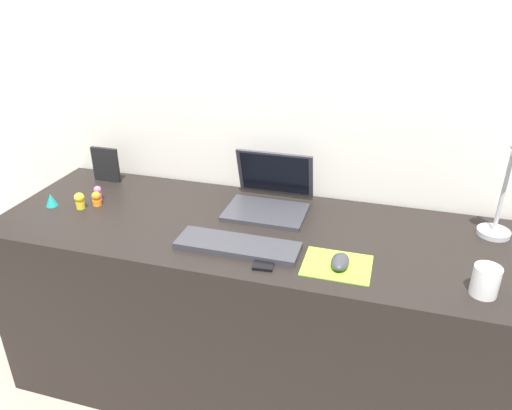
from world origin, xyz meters
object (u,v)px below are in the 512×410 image
Objects in this scene: coffee_mug at (486,281)px; toy_figurine_pink at (98,193)px; keyboard at (238,245)px; desk_lamp at (505,194)px; toy_figurine_orange at (97,198)px; toy_figurine_yellow at (80,200)px; cell_phone at (266,259)px; toy_figurine_teal at (51,200)px; mouse at (340,262)px; laptop at (270,194)px; picture_frame at (106,165)px.

toy_figurine_pink is at bearing 170.39° from coffee_mug.
desk_lamp reaches higher than keyboard.
toy_figurine_orange is at bearing 166.21° from keyboard.
toy_figurine_orange is at bearing 44.32° from toy_figurine_yellow.
cell_phone is 0.64m from coffee_mug.
toy_figurine_orange is (0.05, 0.04, -0.01)m from toy_figurine_yellow.
toy_figurine_yellow is at bearing -135.68° from toy_figurine_orange.
desk_lamp reaches higher than toy_figurine_teal.
mouse is 0.23m from cell_phone.
toy_figurine_orange is at bearing 159.47° from cell_phone.
laptop is 2.34× the size of cell_phone.
cell_phone is 1.98× the size of toy_figurine_yellow.
toy_figurine_orange is at bearing -62.44° from toy_figurine_pink.
desk_lamp reaches higher than toy_figurine_pink.
toy_figurine_teal is (-0.12, -0.01, -0.01)m from toy_figurine_yellow.
cell_phone is (-0.23, -0.03, -0.02)m from mouse.
laptop is 0.73× the size of keyboard.
mouse reaches higher than keyboard.
toy_figurine_yellow is 1.14× the size of toy_figurine_orange.
picture_frame is 0.27m from toy_figurine_yellow.
toy_figurine_yellow is (-1.01, 0.13, 0.01)m from mouse.
coffee_mug is at bearing -102.26° from desk_lamp.
coffee_mug is (1.47, -0.42, -0.03)m from picture_frame.
toy_figurine_yellow is at bearing -172.45° from desk_lamp.
coffee_mug is (0.64, 0.00, 0.04)m from cell_phone.
toy_figurine_yellow is at bearing 170.76° from keyboard.
coffee_mug is (0.75, -0.04, 0.03)m from keyboard.
cell_phone is (0.09, -0.37, -0.05)m from laptop.
cell_phone is at bearing -23.01° from keyboard.
coffee_mug is at bearing -5.14° from toy_figurine_teal.
cell_phone is 2.26× the size of toy_figurine_orange.
toy_figurine_yellow is (0.05, -0.27, -0.04)m from picture_frame.
picture_frame is at bearing 99.90° from toy_figurine_yellow.
toy_figurine_yellow is at bearing 172.71° from mouse.
cell_phone is 0.81m from desk_lamp.
coffee_mug is 1.41m from toy_figurine_pink.
toy_figurine_teal is at bearing -104.91° from picture_frame.
desk_lamp is at bearing 20.98° from cell_phone.
laptop is 0.85m from toy_figurine_teal.
cell_phone is at bearing -153.70° from desk_lamp.
cell_phone is 1.42× the size of coffee_mug.
cell_phone is at bearing -9.00° from toy_figurine_teal.
coffee_mug is 1.52× the size of toy_figurine_pink.
mouse is at bearing -7.29° from toy_figurine_yellow.
toy_figurine_teal is (-0.82, -0.23, -0.03)m from laptop.
mouse is at bearing 176.96° from coffee_mug.
toy_figurine_pink is 0.05m from toy_figurine_orange.
toy_figurine_yellow is (-1.42, 0.15, -0.01)m from coffee_mug.
mouse is 1.13m from picture_frame.
coffee_mug is at bearing -26.93° from laptop.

